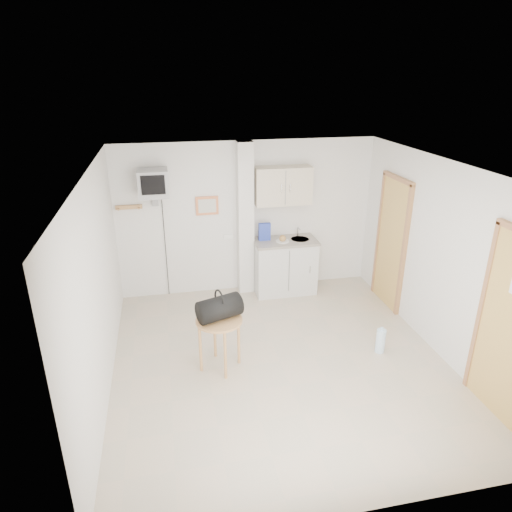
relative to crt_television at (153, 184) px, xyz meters
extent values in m
plane|color=#B7A992|center=(1.45, -2.02, -1.94)|extent=(4.50, 4.50, 0.00)
cube|color=white|center=(1.45, 0.23, -0.69)|extent=(4.20, 0.04, 2.50)
cube|color=white|center=(1.45, -4.27, -0.69)|extent=(4.20, 0.04, 2.50)
cube|color=white|center=(-0.65, -2.02, -0.69)|extent=(0.04, 4.50, 2.50)
cube|color=white|center=(3.55, -2.02, -0.69)|extent=(0.04, 4.50, 2.50)
cube|color=white|center=(1.45, -2.02, 0.56)|extent=(4.20, 4.50, 0.04)
cube|color=white|center=(1.40, 0.12, -0.69)|extent=(0.25, 0.22, 2.50)
cube|color=#E27B48|center=(0.80, 0.21, -0.44)|extent=(0.36, 0.03, 0.30)
cube|color=silver|center=(0.80, 0.19, -0.44)|extent=(0.28, 0.01, 0.22)
cube|color=tan|center=(-0.40, 0.20, -0.39)|extent=(0.40, 0.05, 0.06)
cube|color=white|center=(1.13, 0.22, -0.99)|extent=(0.15, 0.02, 0.08)
cylinder|color=tan|center=(-0.55, 0.14, -0.40)|extent=(0.02, 0.08, 0.02)
cylinder|color=tan|center=(-0.25, 0.14, -0.40)|extent=(0.02, 0.08, 0.02)
cube|color=#A06F3B|center=(3.52, -0.77, -0.94)|extent=(0.04, 0.75, 2.00)
cube|color=#9E703C|center=(3.52, -0.77, -0.94)|extent=(0.06, 0.87, 2.06)
cube|color=#A06F3B|center=(3.52, -3.37, -0.93)|extent=(0.04, 0.82, 2.02)
cube|color=#9E703C|center=(3.52, -3.37, -0.93)|extent=(0.06, 0.94, 2.08)
cube|color=silver|center=(2.03, -0.05, -1.50)|extent=(1.00, 0.55, 0.88)
cube|color=#A0988A|center=(2.03, -0.05, -1.04)|extent=(1.03, 0.58, 0.04)
cylinder|color=#B7B7BA|center=(2.28, -0.05, -1.04)|extent=(0.30, 0.30, 0.05)
cylinder|color=#B7B7BA|center=(2.28, 0.09, -0.94)|extent=(0.02, 0.02, 0.16)
cylinder|color=#B7B7BA|center=(2.28, 0.03, -0.86)|extent=(0.02, 0.13, 0.02)
cube|color=beige|center=(2.00, 0.07, -0.14)|extent=(0.90, 0.32, 0.60)
cube|color=#283DAC|center=(1.70, 0.02, -0.87)|extent=(0.19, 0.07, 0.29)
cylinder|color=white|center=(1.97, -0.11, -1.01)|extent=(0.22, 0.22, 0.01)
sphere|color=tan|center=(1.97, -0.11, -0.96)|extent=(0.11, 0.11, 0.11)
cube|color=slate|center=(0.00, 0.07, -0.21)|extent=(0.36, 0.32, 0.02)
cube|color=slate|center=(0.00, 0.20, -0.29)|extent=(0.10, 0.06, 0.20)
cube|color=#9E9EA1|center=(0.00, 0.00, 0.01)|extent=(0.44, 0.42, 0.40)
cube|color=black|center=(0.00, -0.22, 0.03)|extent=(0.34, 0.02, 0.28)
cylinder|color=black|center=(0.10, 0.21, -1.07)|extent=(0.01, 0.01, 1.73)
cylinder|color=tan|center=(0.68, -1.98, -1.26)|extent=(0.57, 0.57, 0.03)
cylinder|color=tan|center=(0.93, -1.95, -1.61)|extent=(0.04, 0.04, 0.66)
cylinder|color=tan|center=(0.65, -1.74, -1.61)|extent=(0.04, 0.04, 0.66)
cylinder|color=tan|center=(0.44, -2.01, -1.61)|extent=(0.04, 0.04, 0.66)
cylinder|color=tan|center=(0.72, -2.23, -1.61)|extent=(0.04, 0.04, 0.66)
cylinder|color=black|center=(0.70, -1.97, -1.10)|extent=(0.59, 0.46, 0.29)
torus|color=black|center=(0.70, -1.97, -0.97)|extent=(0.10, 0.21, 0.22)
cylinder|color=#BFE1FA|center=(2.81, -2.08, -1.77)|extent=(0.12, 0.12, 0.33)
cylinder|color=#BFE1FA|center=(2.81, -2.08, -1.58)|extent=(0.04, 0.04, 0.04)
camera|label=1|loc=(0.15, -6.81, 1.56)|focal=32.00mm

